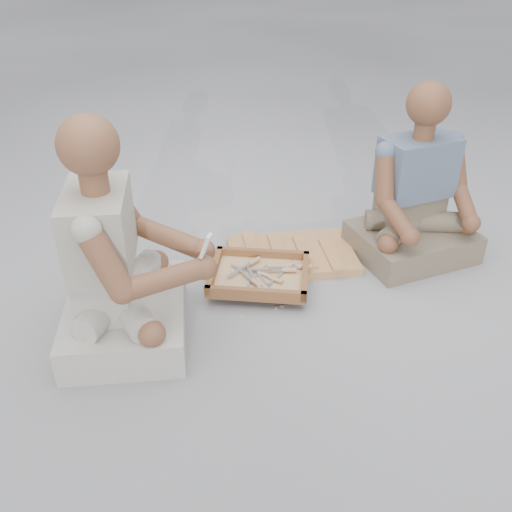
% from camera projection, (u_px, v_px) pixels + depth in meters
% --- Properties ---
extents(ground, '(60.00, 60.00, 0.00)m').
position_uv_depth(ground, '(246.00, 326.00, 2.50)').
color(ground, '#A5A6AB').
rests_on(ground, ground).
extents(carved_panel, '(0.74, 0.61, 0.04)m').
position_uv_depth(carved_panel, '(292.00, 255.00, 2.97)').
color(carved_panel, '#AD6A43').
rests_on(carved_panel, ground).
extents(tool_tray, '(0.49, 0.40, 0.06)m').
position_uv_depth(tool_tray, '(259.00, 276.00, 2.73)').
color(tool_tray, brown).
rests_on(tool_tray, carved_panel).
extents(chisel_0, '(0.22, 0.08, 0.02)m').
position_uv_depth(chisel_0, '(261.00, 274.00, 2.73)').
color(chisel_0, silver).
rests_on(chisel_0, tool_tray).
extents(chisel_1, '(0.07, 0.22, 0.02)m').
position_uv_depth(chisel_1, '(260.00, 270.00, 2.76)').
color(chisel_1, silver).
rests_on(chisel_1, tool_tray).
extents(chisel_2, '(0.22, 0.07, 0.02)m').
position_uv_depth(chisel_2, '(300.00, 267.00, 2.77)').
color(chisel_2, silver).
rests_on(chisel_2, tool_tray).
extents(chisel_3, '(0.16, 0.17, 0.02)m').
position_uv_depth(chisel_3, '(254.00, 282.00, 2.66)').
color(chisel_3, silver).
rests_on(chisel_3, tool_tray).
extents(chisel_4, '(0.20, 0.12, 0.02)m').
position_uv_depth(chisel_4, '(272.00, 278.00, 2.69)').
color(chisel_4, silver).
rests_on(chisel_4, tool_tray).
extents(chisel_5, '(0.11, 0.21, 0.02)m').
position_uv_depth(chisel_5, '(287.00, 269.00, 2.77)').
color(chisel_5, silver).
rests_on(chisel_5, tool_tray).
extents(chisel_6, '(0.15, 0.19, 0.02)m').
position_uv_depth(chisel_6, '(273.00, 291.00, 2.62)').
color(chisel_6, silver).
rests_on(chisel_6, tool_tray).
extents(chisel_7, '(0.12, 0.20, 0.02)m').
position_uv_depth(chisel_7, '(259.00, 286.00, 2.63)').
color(chisel_7, silver).
rests_on(chisel_7, tool_tray).
extents(chisel_8, '(0.22, 0.05, 0.02)m').
position_uv_depth(chisel_8, '(285.00, 270.00, 2.74)').
color(chisel_8, silver).
rests_on(chisel_8, tool_tray).
extents(chisel_9, '(0.14, 0.19, 0.02)m').
position_uv_depth(chisel_9, '(251.00, 263.00, 2.79)').
color(chisel_9, silver).
rests_on(chisel_9, tool_tray).
extents(wood_chip_0, '(0.02, 0.02, 0.00)m').
position_uv_depth(wood_chip_0, '(276.00, 308.00, 2.62)').
color(wood_chip_0, '#D8B67F').
rests_on(wood_chip_0, ground).
extents(wood_chip_1, '(0.02, 0.02, 0.00)m').
position_uv_depth(wood_chip_1, '(315.00, 281.00, 2.80)').
color(wood_chip_1, '#D8B67F').
rests_on(wood_chip_1, ground).
extents(wood_chip_2, '(0.02, 0.02, 0.00)m').
position_uv_depth(wood_chip_2, '(242.00, 317.00, 2.56)').
color(wood_chip_2, '#D8B67F').
rests_on(wood_chip_2, ground).
extents(wood_chip_3, '(0.02, 0.02, 0.00)m').
position_uv_depth(wood_chip_3, '(245.00, 292.00, 2.72)').
color(wood_chip_3, '#D8B67F').
rests_on(wood_chip_3, ground).
extents(wood_chip_4, '(0.02, 0.02, 0.00)m').
position_uv_depth(wood_chip_4, '(238.00, 269.00, 2.90)').
color(wood_chip_4, '#D8B67F').
rests_on(wood_chip_4, ground).
extents(wood_chip_5, '(0.02, 0.02, 0.00)m').
position_uv_depth(wood_chip_5, '(320.00, 250.00, 3.06)').
color(wood_chip_5, '#D8B67F').
rests_on(wood_chip_5, ground).
extents(wood_chip_6, '(0.02, 0.02, 0.00)m').
position_uv_depth(wood_chip_6, '(245.00, 247.00, 3.08)').
color(wood_chip_6, '#D8B67F').
rests_on(wood_chip_6, ground).
extents(wood_chip_7, '(0.02, 0.02, 0.00)m').
position_uv_depth(wood_chip_7, '(222.00, 248.00, 3.07)').
color(wood_chip_7, '#D8B67F').
rests_on(wood_chip_7, ground).
extents(wood_chip_8, '(0.02, 0.02, 0.00)m').
position_uv_depth(wood_chip_8, '(205.00, 288.00, 2.75)').
color(wood_chip_8, '#D8B67F').
rests_on(wood_chip_8, ground).
extents(wood_chip_9, '(0.02, 0.02, 0.00)m').
position_uv_depth(wood_chip_9, '(283.00, 306.00, 2.63)').
color(wood_chip_9, '#D8B67F').
rests_on(wood_chip_9, ground).
extents(wood_chip_10, '(0.02, 0.02, 0.00)m').
position_uv_depth(wood_chip_10, '(266.00, 287.00, 2.76)').
color(wood_chip_10, '#D8B67F').
rests_on(wood_chip_10, ground).
extents(craftsman, '(0.72, 0.73, 0.97)m').
position_uv_depth(craftsman, '(118.00, 269.00, 2.30)').
color(craftsman, '#B8B6AB').
rests_on(craftsman, ground).
extents(companion, '(0.73, 0.69, 0.90)m').
position_uv_depth(companion, '(416.00, 202.00, 2.88)').
color(companion, '#736253').
rests_on(companion, ground).
extents(mobile_phone, '(0.05, 0.05, 0.10)m').
position_uv_depth(mobile_phone, '(206.00, 245.00, 2.21)').
color(mobile_phone, white).
rests_on(mobile_phone, craftsman).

